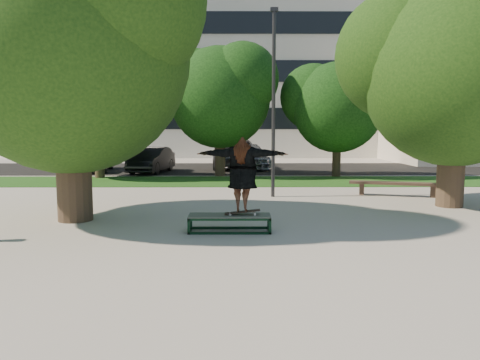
{
  "coord_description": "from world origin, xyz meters",
  "views": [
    {
      "loc": [
        -0.22,
        -10.43,
        2.27
      ],
      "look_at": [
        -0.13,
        0.6,
        1.05
      ],
      "focal_mm": 35.0,
      "sensor_mm": 36.0,
      "label": 1
    }
  ],
  "objects_px": {
    "lamppost": "(274,101)",
    "bench": "(397,184)",
    "car_dark": "(151,160)",
    "grind_box": "(230,223)",
    "tree_left": "(66,38)",
    "car_silver_a": "(94,157)",
    "car_silver_b": "(249,157)",
    "tree_right": "(452,64)",
    "car_grey": "(237,154)"
  },
  "relations": [
    {
      "from": "bench",
      "to": "car_silver_b",
      "type": "height_order",
      "value": "car_silver_b"
    },
    {
      "from": "grind_box",
      "to": "car_grey",
      "type": "distance_m",
      "value": 16.7
    },
    {
      "from": "lamppost",
      "to": "car_silver_a",
      "type": "height_order",
      "value": "lamppost"
    },
    {
      "from": "car_silver_a",
      "to": "car_grey",
      "type": "height_order",
      "value": "car_grey"
    },
    {
      "from": "tree_right",
      "to": "car_silver_a",
      "type": "xyz_separation_m",
      "value": [
        -13.73,
        11.41,
        -3.36
      ]
    },
    {
      "from": "tree_left",
      "to": "lamppost",
      "type": "height_order",
      "value": "tree_left"
    },
    {
      "from": "tree_right",
      "to": "grind_box",
      "type": "distance_m",
      "value": 8.14
    },
    {
      "from": "bench",
      "to": "tree_left",
      "type": "bearing_deg",
      "value": -140.2
    },
    {
      "from": "tree_right",
      "to": "lamppost",
      "type": "distance_m",
      "value": 5.36
    },
    {
      "from": "car_silver_a",
      "to": "car_dark",
      "type": "xyz_separation_m",
      "value": [
        3.24,
        -0.99,
        -0.08
      ]
    },
    {
      "from": "car_silver_b",
      "to": "car_dark",
      "type": "bearing_deg",
      "value": -161.63
    },
    {
      "from": "bench",
      "to": "car_silver_a",
      "type": "relative_size",
      "value": 0.72
    },
    {
      "from": "car_dark",
      "to": "car_grey",
      "type": "relative_size",
      "value": 0.68
    },
    {
      "from": "bench",
      "to": "car_silver_b",
      "type": "relative_size",
      "value": 0.66
    },
    {
      "from": "bench",
      "to": "car_grey",
      "type": "relative_size",
      "value": 0.52
    },
    {
      "from": "car_silver_a",
      "to": "grind_box",
      "type": "bearing_deg",
      "value": -71.81
    },
    {
      "from": "tree_right",
      "to": "car_silver_b",
      "type": "xyz_separation_m",
      "value": [
        -5.42,
        12.76,
        -3.42
      ]
    },
    {
      "from": "grind_box",
      "to": "tree_right",
      "type": "bearing_deg",
      "value": 28.31
    },
    {
      "from": "car_dark",
      "to": "grind_box",
      "type": "bearing_deg",
      "value": -64.67
    },
    {
      "from": "grind_box",
      "to": "bench",
      "type": "distance_m",
      "value": 7.72
    },
    {
      "from": "car_grey",
      "to": "car_silver_b",
      "type": "relative_size",
      "value": 1.27
    },
    {
      "from": "lamppost",
      "to": "bench",
      "type": "xyz_separation_m",
      "value": [
        4.17,
        0.08,
        -2.75
      ]
    },
    {
      "from": "car_silver_a",
      "to": "tree_right",
      "type": "bearing_deg",
      "value": -48.25
    },
    {
      "from": "grind_box",
      "to": "car_grey",
      "type": "relative_size",
      "value": 0.31
    },
    {
      "from": "tree_right",
      "to": "car_dark",
      "type": "relative_size",
      "value": 1.63
    },
    {
      "from": "lamppost",
      "to": "car_silver_b",
      "type": "bearing_deg",
      "value": 92.64
    },
    {
      "from": "lamppost",
      "to": "grind_box",
      "type": "height_order",
      "value": "lamppost"
    },
    {
      "from": "tree_right",
      "to": "lamppost",
      "type": "height_order",
      "value": "tree_right"
    },
    {
      "from": "tree_right",
      "to": "car_dark",
      "type": "bearing_deg",
      "value": 135.19
    },
    {
      "from": "tree_right",
      "to": "bench",
      "type": "bearing_deg",
      "value": 110.56
    },
    {
      "from": "grind_box",
      "to": "lamppost",
      "type": "bearing_deg",
      "value": 75.55
    },
    {
      "from": "grind_box",
      "to": "car_silver_b",
      "type": "height_order",
      "value": "car_silver_b"
    },
    {
      "from": "car_silver_a",
      "to": "car_dark",
      "type": "distance_m",
      "value": 3.39
    },
    {
      "from": "car_grey",
      "to": "car_silver_b",
      "type": "bearing_deg",
      "value": -40.11
    },
    {
      "from": "car_silver_b",
      "to": "tree_right",
      "type": "bearing_deg",
      "value": -73.49
    },
    {
      "from": "lamppost",
      "to": "car_grey",
      "type": "height_order",
      "value": "lamppost"
    },
    {
      "from": "tree_right",
      "to": "car_silver_a",
      "type": "height_order",
      "value": "tree_right"
    },
    {
      "from": "tree_left",
      "to": "bench",
      "type": "bearing_deg",
      "value": 22.84
    },
    {
      "from": "grind_box",
      "to": "tree_left",
      "type": "bearing_deg",
      "value": 160.44
    },
    {
      "from": "car_silver_a",
      "to": "bench",
      "type": "bearing_deg",
      "value": -44.47
    },
    {
      "from": "car_silver_a",
      "to": "car_silver_b",
      "type": "xyz_separation_m",
      "value": [
        8.31,
        1.36,
        -0.06
      ]
    },
    {
      "from": "tree_right",
      "to": "bench",
      "type": "xyz_separation_m",
      "value": [
        -0.75,
        2.0,
        -3.7
      ]
    },
    {
      "from": "tree_right",
      "to": "car_dark",
      "type": "distance_m",
      "value": 15.17
    },
    {
      "from": "car_dark",
      "to": "car_grey",
      "type": "xyz_separation_m",
      "value": [
        4.39,
        2.88,
        0.16
      ]
    },
    {
      "from": "lamppost",
      "to": "bench",
      "type": "distance_m",
      "value": 5.0
    },
    {
      "from": "car_dark",
      "to": "car_silver_b",
      "type": "distance_m",
      "value": 5.59
    },
    {
      "from": "lamppost",
      "to": "car_dark",
      "type": "distance_m",
      "value": 10.46
    },
    {
      "from": "bench",
      "to": "car_silver_b",
      "type": "distance_m",
      "value": 11.74
    },
    {
      "from": "car_silver_a",
      "to": "car_grey",
      "type": "distance_m",
      "value": 7.87
    },
    {
      "from": "tree_left",
      "to": "tree_right",
      "type": "relative_size",
      "value": 1.09
    }
  ]
}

